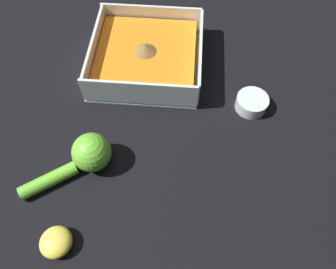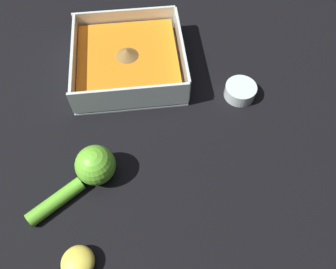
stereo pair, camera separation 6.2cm
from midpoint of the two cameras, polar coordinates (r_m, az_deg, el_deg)
ground_plane at (r=0.78m, az=-1.47°, el=11.63°), size 4.00×4.00×0.00m
square_dish at (r=0.76m, az=-1.23°, el=13.15°), size 0.24×0.24×0.07m
spice_bowl at (r=0.72m, az=16.78°, el=5.07°), size 0.07×0.07×0.03m
lemon_squeezer at (r=0.61m, az=-11.46°, el=-4.04°), size 0.16×0.13×0.07m
lemon_half at (r=0.59m, az=-15.97°, el=-17.86°), size 0.05×0.05×0.03m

